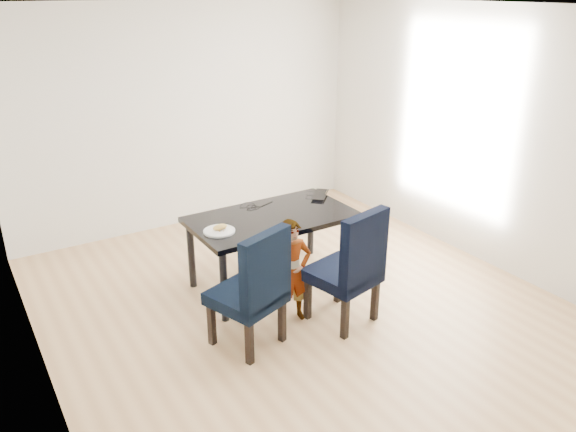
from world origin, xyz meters
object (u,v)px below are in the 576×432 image
dining_table (272,250)px  laptop (315,195)px  plate (219,231)px  chair_left (246,287)px  chair_right (343,265)px  child (292,271)px

dining_table → laptop: laptop is taller
plate → chair_left: bearing=-98.3°
chair_left → chair_right: size_ratio=0.98×
chair_left → plate: 0.73m
dining_table → chair_right: chair_right is taller
chair_right → plate: chair_right is taller
laptop → child: bearing=1.7°
chair_right → laptop: bearing=54.3°
chair_left → laptop: bearing=17.0°
dining_table → chair_left: (-0.71, -0.78, 0.17)m
chair_left → child: (0.53, 0.11, -0.06)m
dining_table → plate: size_ratio=5.47×
child → plate: (-0.43, 0.58, 0.27)m
dining_table → chair_right: bearing=-78.2°
plate → laptop: (1.29, 0.32, 0.01)m
dining_table → chair_left: chair_left is taller
dining_table → plate: 0.72m
plate → child: bearing=-53.8°
dining_table → plate: (-0.61, -0.09, 0.38)m
chair_left → chair_right: (0.90, -0.13, 0.01)m
child → laptop: bearing=56.3°
chair_right → plate: bearing=121.7°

